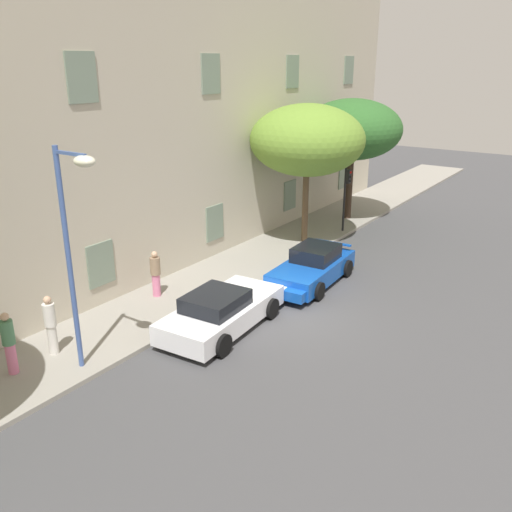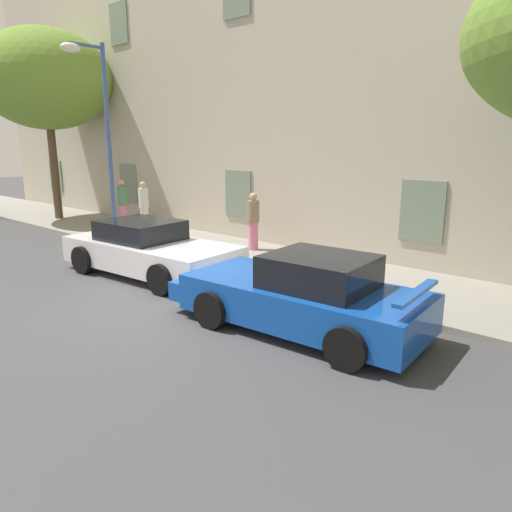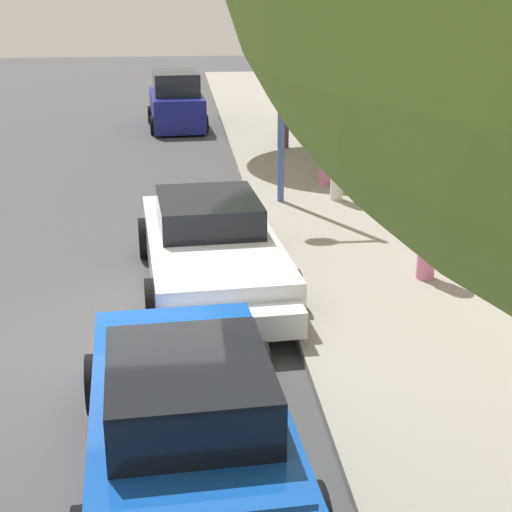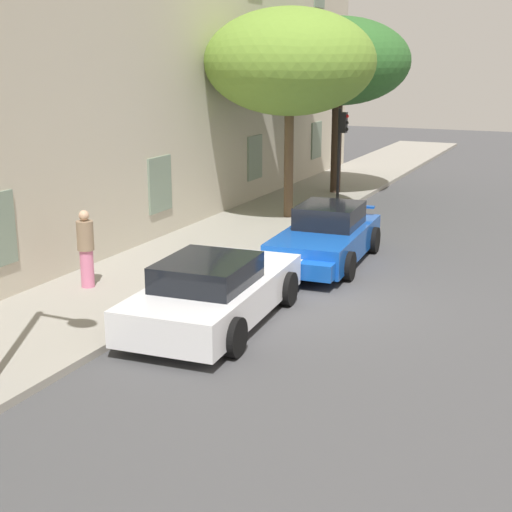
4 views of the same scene
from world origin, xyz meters
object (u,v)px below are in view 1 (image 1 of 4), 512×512
Objects in this scene: street_lamp at (75,224)px; pedestrian_strolling at (9,343)px; pedestrian_admiring at (156,273)px; sportscar_yellow_flank at (310,269)px; traffic_light at (346,188)px; tree_far_end at (307,140)px; sportscar_red_lead at (225,309)px; tree_near_kerb at (352,130)px; pedestrian_bystander at (51,324)px.

street_lamp is 3.39× the size of pedestrian_strolling.
pedestrian_admiring is 0.94× the size of pedestrian_strolling.
sportscar_yellow_flank is 2.84× the size of pedestrian_admiring.
tree_far_end is at bearing 160.54° from traffic_light.
traffic_light is (6.63, 1.80, 1.72)m from sportscar_yellow_flank.
sportscar_red_lead is 0.84× the size of tree_near_kerb.
sportscar_yellow_flank is 0.79× the size of street_lamp.
tree_far_end is 13.74m from pedestrian_bystander.
tree_far_end is 13.24m from street_lamp.
tree_far_end is 14.98m from pedestrian_strolling.
pedestrian_bystander is at bearing -174.15° from pedestrian_admiring.
tree_far_end is (-4.77, -0.08, 0.01)m from tree_near_kerb.
street_lamp is at bearing -179.73° from traffic_light.
pedestrian_bystander is (1.28, 0.01, 0.00)m from pedestrian_strolling.
tree_near_kerb is 3.48× the size of pedestrian_bystander.
pedestrian_strolling is 1.28m from pedestrian_bystander.
pedestrian_admiring is at bearing 169.64° from traffic_light.
tree_near_kerb reaches higher than pedestrian_bystander.
sportscar_red_lead is at bearing -33.30° from pedestrian_bystander.
pedestrian_strolling is (-19.26, 0.58, -3.73)m from tree_near_kerb.
street_lamp reaches higher than pedestrian_admiring.
tree_near_kerb is at bearing 1.01° from tree_far_end.
pedestrian_bystander reaches higher than sportscar_yellow_flank.
tree_far_end is 3.58m from traffic_light.
pedestrian_admiring is at bearing 5.85° from pedestrian_bystander.
pedestrian_admiring is at bearing 175.44° from tree_near_kerb.
street_lamp is at bearing 164.00° from sportscar_red_lead.
pedestrian_admiring is at bearing 138.90° from sportscar_yellow_flank.
sportscar_yellow_flank is at bearing -162.90° from tree_near_kerb.
pedestrian_strolling is at bearing 128.76° from street_lamp.
tree_far_end reaches higher than sportscar_yellow_flank.
tree_near_kerb is at bearing -4.56° from pedestrian_admiring.
tree_far_end is 3.50× the size of pedestrian_bystander.
street_lamp is 3.39× the size of pedestrian_bystander.
street_lamp reaches higher than pedestrian_bystander.
pedestrian_bystander is (-4.65, -0.48, 0.06)m from pedestrian_admiring.
sportscar_yellow_flank is at bearing -17.94° from pedestrian_strolling.
traffic_light reaches higher than pedestrian_strolling.
traffic_light reaches higher than sportscar_yellow_flank.
sportscar_red_lead is 10.05m from tree_far_end.
pedestrian_admiring is (-13.33, 1.06, -3.79)m from tree_near_kerb.
tree_near_kerb is (8.95, 2.75, 4.18)m from sportscar_yellow_flank.
traffic_light is 15.77m from street_lamp.
pedestrian_admiring is (-8.56, 1.15, -3.80)m from tree_far_end.
traffic_light is at bearing -5.17° from pedestrian_strolling.
tree_near_kerb is 19.62m from pedestrian_strolling.
tree_near_kerb is at bearing 17.10° from sportscar_yellow_flank.
traffic_light is (2.45, -0.87, -2.47)m from tree_far_end.
traffic_light reaches higher than sportscar_red_lead.
tree_far_end reaches higher than sportscar_red_lead.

